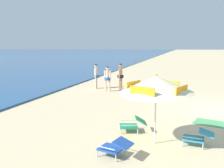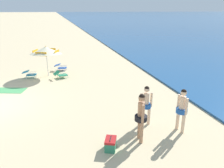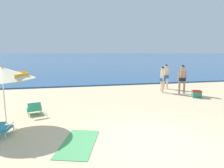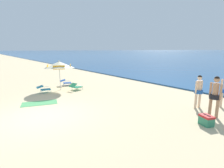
% 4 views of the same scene
% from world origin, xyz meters
% --- Properties ---
extents(ground_plane, '(800.00, 800.00, 0.00)m').
position_xyz_m(ground_plane, '(0.00, 0.00, 0.00)').
color(ground_plane, '#D1BA8E').
extents(beach_umbrella_striped_main, '(2.67, 2.65, 2.11)m').
position_xyz_m(beach_umbrella_striped_main, '(-4.56, 2.62, 1.79)').
color(beach_umbrella_striped_main, silver).
rests_on(beach_umbrella_striped_main, ground).
extents(lounge_chair_under_umbrella, '(0.73, 0.97, 0.50)m').
position_xyz_m(lounge_chair_under_umbrella, '(-5.75, 3.53, 0.28)').
color(lounge_chair_under_umbrella, '#1E4799').
rests_on(lounge_chair_under_umbrella, ground).
extents(lounge_chair_beside_umbrella, '(0.65, 0.92, 0.50)m').
position_xyz_m(lounge_chair_beside_umbrella, '(-4.40, 1.40, 0.28)').
color(lounge_chair_beside_umbrella, teal).
rests_on(lounge_chair_beside_umbrella, ground).
extents(lounge_chair_facing_sea, '(0.76, 1.00, 0.52)m').
position_xyz_m(lounge_chair_facing_sea, '(-3.74, 3.44, 0.27)').
color(lounge_chair_facing_sea, '#1E7F56').
rests_on(lounge_chair_facing_sea, ground).
extents(person_standing_near_shore, '(0.40, 0.48, 1.64)m').
position_xyz_m(person_standing_near_shore, '(3.46, 6.53, 0.95)').
color(person_standing_near_shore, beige).
rests_on(person_standing_near_shore, ground).
extents(person_wading_in, '(0.52, 0.43, 1.77)m').
position_xyz_m(person_wading_in, '(4.47, 5.90, 1.02)').
color(person_wading_in, tan).
rests_on(person_wading_in, ground).
extents(cooler_box, '(0.59, 0.51, 0.43)m').
position_xyz_m(cooler_box, '(4.71, 4.75, 0.20)').
color(cooler_box, '#2D7F5B').
rests_on(cooler_box, ground).
extents(beach_towel, '(1.39, 1.99, 0.01)m').
position_xyz_m(beach_towel, '(-2.10, 0.48, 0.01)').
color(beach_towel, '#4C9E5B').
rests_on(beach_towel, ground).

